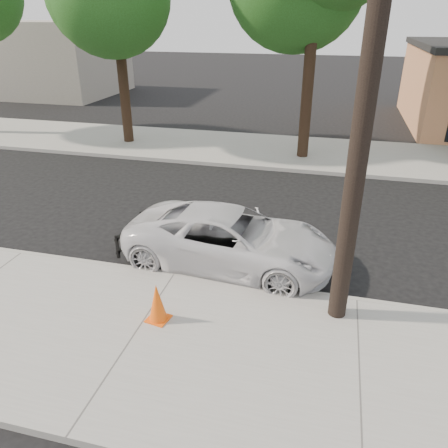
{
  "coord_description": "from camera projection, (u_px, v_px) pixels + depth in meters",
  "views": [
    {
      "loc": [
        3.17,
        -10.0,
        5.47
      ],
      "look_at": [
        0.89,
        -1.03,
        1.0
      ],
      "focal_mm": 35.0,
      "sensor_mm": 36.0,
      "label": 1
    }
  ],
  "objects": [
    {
      "name": "ground",
      "position": [
        202.0,
        238.0,
        11.81
      ],
      "size": [
        120.0,
        120.0,
        0.0
      ],
      "primitive_type": "plane",
      "color": "black",
      "rests_on": "ground"
    },
    {
      "name": "utility_pole",
      "position": [
        370.0,
        70.0,
        6.61
      ],
      "size": [
        1.4,
        0.34,
        9.0
      ],
      "color": "black",
      "rests_on": "near_sidewalk"
    },
    {
      "name": "building_far",
      "position": [
        23.0,
        58.0,
        32.61
      ],
      "size": [
        14.0,
        8.0,
        5.0
      ],
      "primitive_type": "cube",
      "color": "gray",
      "rests_on": "ground"
    },
    {
      "name": "police_cruiser",
      "position": [
        231.0,
        239.0,
        10.27
      ],
      "size": [
        5.12,
        2.66,
        1.38
      ],
      "primitive_type": "imported",
      "rotation": [
        0.0,
        0.0,
        1.49
      ],
      "color": "silver",
      "rests_on": "ground"
    },
    {
      "name": "near_sidewalk",
      "position": [
        134.0,
        339.0,
        8.02
      ],
      "size": [
        90.0,
        4.4,
        0.15
      ],
      "primitive_type": "cube",
      "color": "gray",
      "rests_on": "ground"
    },
    {
      "name": "curb_near",
      "position": [
        175.0,
        276.0,
        9.94
      ],
      "size": [
        90.0,
        0.12,
        0.16
      ],
      "primitive_type": "cube",
      "color": "#9E9B93",
      "rests_on": "ground"
    },
    {
      "name": "traffic_cone",
      "position": [
        157.0,
        303.0,
        8.26
      ],
      "size": [
        0.47,
        0.47,
        0.79
      ],
      "rotation": [
        0.0,
        0.0,
        -0.18
      ],
      "color": "#FB590D",
      "rests_on": "near_sidewalk"
    },
    {
      "name": "far_sidewalk",
      "position": [
        258.0,
        150.0,
        19.2
      ],
      "size": [
        90.0,
        5.0,
        0.15
      ],
      "primitive_type": "cube",
      "color": "gray",
      "rests_on": "ground"
    }
  ]
}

